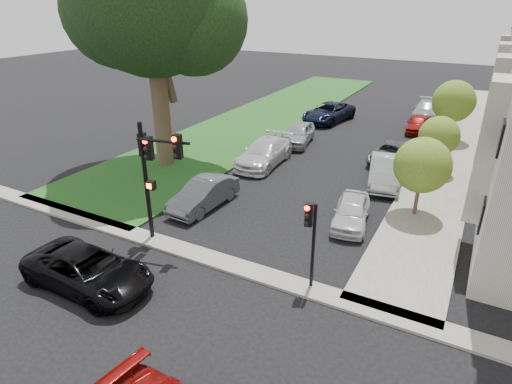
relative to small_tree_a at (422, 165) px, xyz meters
The scene contains 19 objects.
ground 12.18m from the small_tree_a, 121.45° to the right, with size 140.00×140.00×0.00m, color black.
grass_strip 20.74m from the small_tree_a, 137.64° to the left, with size 8.00×44.00×0.12m, color #1F5616.
sidewalk_right 14.12m from the small_tree_a, 87.73° to the left, with size 3.50×44.00×0.12m, color slate.
sidewalk_cross 10.56m from the small_tree_a, 127.30° to the right, with size 60.00×1.00×0.12m, color slate.
small_tree_a is the anchor object (origin of this frame).
small_tree_b 6.42m from the small_tree_a, 90.00° to the left, with size 2.38×2.38×3.57m.
small_tree_c 13.77m from the small_tree_a, 90.00° to the left, with size 3.03×3.03×4.55m.
traffic_signal_main 12.46m from the small_tree_a, 140.47° to the right, with size 2.63×0.76×5.37m.
traffic_signal_secondary 8.33m from the small_tree_a, 107.37° to the right, with size 0.47×0.38×3.50m.
car_cross_near 15.38m from the small_tree_a, 129.60° to the right, with size 2.40×5.21×1.45m, color black.
car_parked_0 4.01m from the small_tree_a, 137.06° to the right, with size 1.59×3.94×1.34m, color silver.
car_parked_1 4.41m from the small_tree_a, 124.83° to the left, with size 1.69×4.85×1.60m, color #999BA0.
car_parked_2 7.85m from the small_tree_a, 110.79° to the left, with size 2.13×4.62×1.28m, color #3F4247.
car_parked_3 15.60m from the small_tree_a, 98.95° to the left, with size 1.62×4.02×1.37m, color maroon.
car_parked_4 20.74m from the small_tree_a, 97.09° to the left, with size 2.04×5.01×1.45m, color #999BA0.
car_parked_5 10.80m from the small_tree_a, 156.70° to the right, with size 1.55×4.44×1.46m, color #3F4247.
car_parked_6 10.47m from the small_tree_a, 163.95° to the left, with size 2.25×5.53×1.61m, color silver.
car_parked_7 12.59m from the small_tree_a, 140.91° to the left, with size 1.84×4.57×1.56m, color #999BA0.
car_parked_8 18.00m from the small_tree_a, 123.30° to the left, with size 2.66×5.77×1.60m, color black.
Camera 1 is at (8.24, -10.29, 9.91)m, focal length 30.00 mm.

